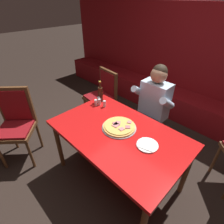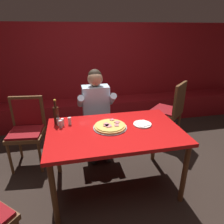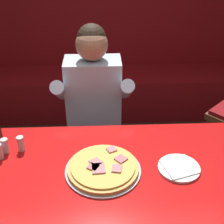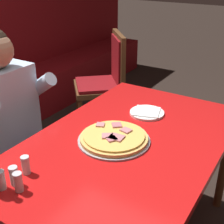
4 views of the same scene
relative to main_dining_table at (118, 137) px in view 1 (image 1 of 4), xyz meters
The scene contains 14 objects.
ground_plane 0.69m from the main_dining_table, ahead, with size 24.00×24.00×0.00m, color black.
booth_wall_panel 2.20m from the main_dining_table, 90.00° to the left, with size 6.80×0.16×1.90m, color maroon.
booth_bench 1.92m from the main_dining_table, 90.00° to the left, with size 6.46×0.48×0.46m, color maroon.
main_dining_table is the anchor object (origin of this frame).
pizza 0.12m from the main_dining_table, 126.74° to the left, with size 0.38×0.38×0.05m.
plate_white_paper 0.35m from the main_dining_table, ahead, with size 0.21×0.21×0.02m.
beer_bottle 0.71m from the main_dining_table, 154.30° to the left, with size 0.07×0.07×0.29m.
shaker_black_pepper 0.66m from the main_dining_table, 157.76° to the left, with size 0.04×0.04×0.09m.
shaker_oregano 0.54m from the main_dining_table, 153.45° to the left, with size 0.04×0.04×0.09m.
shaker_red_pepper_flakes 0.61m from the main_dining_table, 162.87° to the left, with size 0.04×0.04×0.09m.
shaker_parmesan 0.61m from the main_dining_table, 158.14° to the left, with size 0.04×0.04×0.09m.
diner_seated_blue_shirt 0.74m from the main_dining_table, 97.23° to the left, with size 0.53×0.53×1.27m.
dining_chair_far_right 1.41m from the main_dining_table, 152.48° to the right, with size 0.62×0.62×1.02m.
dining_chair_by_booth 1.29m from the main_dining_table, 145.47° to the left, with size 0.49×0.49×0.95m.
Camera 1 is at (0.96, -1.05, 1.98)m, focal length 28.00 mm.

